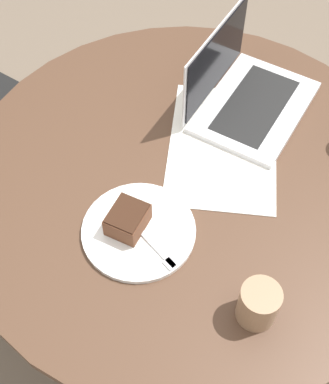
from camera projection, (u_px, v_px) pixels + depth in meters
name	position (u px, v px, depth m)	size (l,w,h in m)	color
ground_plane	(181.00, 297.00, 1.93)	(12.00, 12.00, 0.00)	#6B5B4C
dining_table	(186.00, 207.00, 1.45)	(1.14, 1.14, 0.74)	#4C3323
paper_document	(223.00, 145.00, 1.37)	(0.47, 0.38, 0.00)	white
plate	(139.00, 231.00, 1.22)	(0.26, 0.26, 0.01)	white
cake_slice	(128.00, 219.00, 1.20)	(0.12, 0.12, 0.06)	brown
fork	(155.00, 247.00, 1.19)	(0.16, 0.10, 0.00)	silver
coffee_glass	(258.00, 304.00, 1.07)	(0.08, 0.08, 0.10)	#997556
laptop	(245.00, 96.00, 1.43)	(0.42, 0.42, 0.22)	silver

